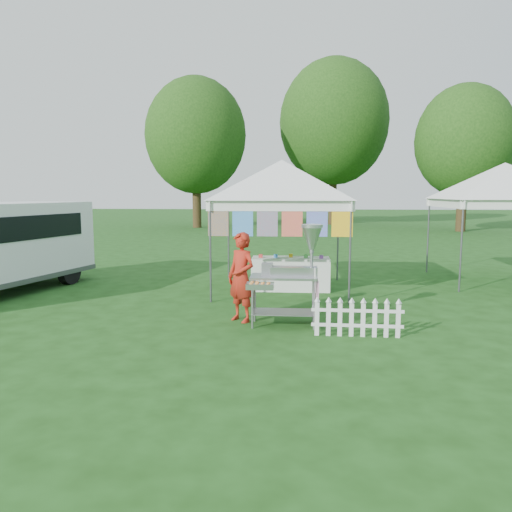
{
  "coord_description": "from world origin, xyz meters",
  "views": [
    {
      "loc": [
        0.29,
        -7.98,
        2.26
      ],
      "look_at": [
        -0.4,
        1.11,
        1.1
      ],
      "focal_mm": 35.0,
      "sensor_mm": 36.0,
      "label": 1
    }
  ],
  "objects": [
    {
      "name": "tree_right",
      "position": [
        10.0,
        22.0,
        5.18
      ],
      "size": [
        5.6,
        5.6,
        8.42
      ],
      "color": "#332612",
      "rests_on": "ground"
    },
    {
      "name": "tree_mid",
      "position": [
        3.0,
        28.0,
        7.14
      ],
      "size": [
        7.6,
        7.6,
        11.52
      ],
      "color": "#332612",
      "rests_on": "ground"
    },
    {
      "name": "vendor",
      "position": [
        -0.63,
        0.59,
        0.79
      ],
      "size": [
        0.68,
        0.66,
        1.58
      ],
      "primitive_type": "imported",
      "rotation": [
        0.0,
        0.0,
        -0.69
      ],
      "color": "#AC2215",
      "rests_on": "ground"
    },
    {
      "name": "ground",
      "position": [
        0.0,
        0.0,
        0.0
      ],
      "size": [
        120.0,
        120.0,
        0.0
      ],
      "primitive_type": "plane",
      "color": "#1A4112",
      "rests_on": "ground"
    },
    {
      "name": "canopy_right",
      "position": [
        5.5,
        5.0,
        2.99
      ],
      "size": [
        4.24,
        4.24,
        3.45
      ],
      "color": "#59595E",
      "rests_on": "ground"
    },
    {
      "name": "donut_cart",
      "position": [
        0.31,
        0.35,
        1.02
      ],
      "size": [
        1.25,
        0.85,
        1.73
      ],
      "rotation": [
        0.0,
        0.0,
        -0.0
      ],
      "color": "gray",
      "rests_on": "ground"
    },
    {
      "name": "picket_fence",
      "position": [
        1.3,
        -0.23,
        0.29
      ],
      "size": [
        1.44,
        0.07,
        0.56
      ],
      "rotation": [
        0.0,
        0.0,
        -0.03
      ],
      "color": "white",
      "rests_on": "ground"
    },
    {
      "name": "tree_left",
      "position": [
        -6.0,
        24.0,
        5.83
      ],
      "size": [
        6.4,
        6.4,
        9.53
      ],
      "color": "#332612",
      "rests_on": "ground"
    },
    {
      "name": "display_table",
      "position": [
        0.22,
        3.54,
        0.38
      ],
      "size": [
        1.8,
        0.7,
        0.76
      ],
      "primitive_type": "cube",
      "color": "white",
      "rests_on": "ground"
    },
    {
      "name": "canopy_main",
      "position": [
        0.0,
        3.49,
        2.99
      ],
      "size": [
        4.24,
        4.24,
        3.45
      ],
      "color": "#59595E",
      "rests_on": "ground"
    }
  ]
}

